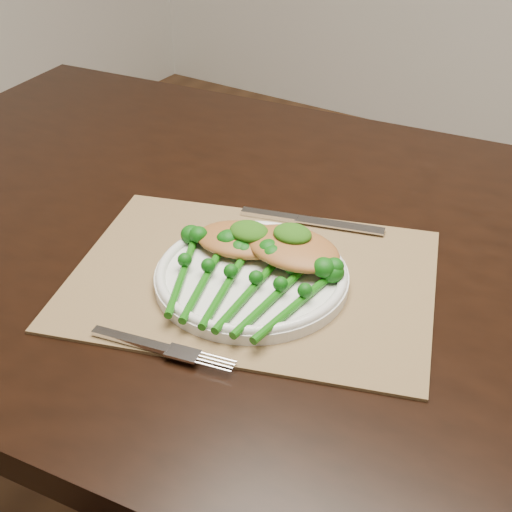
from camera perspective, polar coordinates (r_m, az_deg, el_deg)
The scene contains 10 objects.
dining_table at distance 1.19m, azimuth 4.79°, elevation -14.77°, with size 1.70×1.09×0.75m.
placemat at distance 0.89m, azimuth -0.29°, elevation -1.78°, with size 0.45×0.33×0.00m, color brown.
dinner_plate at distance 0.87m, azimuth -0.35°, elevation -1.55°, with size 0.24×0.24×0.02m.
knife at distance 1.00m, azimuth 3.36°, elevation 2.98°, with size 0.20×0.07×0.01m.
fork at distance 0.78m, azimuth -6.80°, elevation -7.52°, with size 0.17×0.05×0.01m.
chicken_fillet_left at distance 0.91m, azimuth -1.09°, elevation 1.33°, with size 0.12×0.08×0.02m, color #A66630.
chicken_fillet_right at distance 0.89m, azimuth 2.93°, elevation 0.65°, with size 0.13×0.09×0.03m, color #A66630.
pesto_dollop_left at distance 0.90m, azimuth -0.56°, elevation 1.98°, with size 0.05×0.04×0.02m, color #174209.
pesto_dollop_right at distance 0.89m, azimuth 2.93°, elevation 1.78°, with size 0.05×0.04×0.02m, color #174209.
broccolini_bundle at distance 0.83m, azimuth -1.63°, elevation -2.86°, with size 0.20×0.21×0.04m.
Camera 1 is at (0.31, -0.81, 1.27)m, focal length 50.00 mm.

